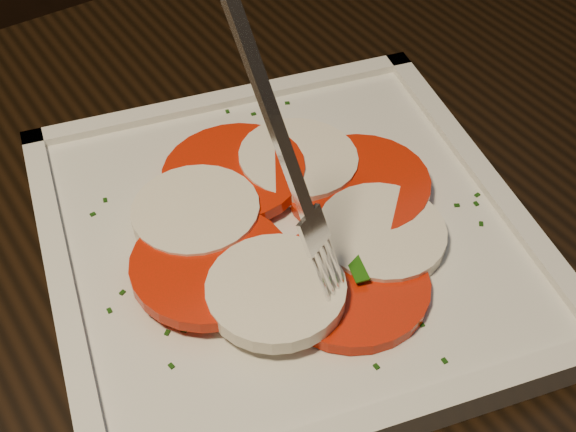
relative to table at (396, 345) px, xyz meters
The scene contains 5 objects.
table is the anchor object (origin of this frame).
chair 0.74m from the table, 90.30° to the left, with size 0.49×0.49×0.93m.
plate 0.13m from the table, 147.46° to the left, with size 0.30×0.30×0.01m, color white.
caprese_salad 0.15m from the table, 147.45° to the left, with size 0.25×0.26×0.02m.
fork 0.24m from the table, behind, with size 0.03×0.07×0.17m, color white, non-canonical shape.
Camera 1 is at (-0.45, -0.42, 1.14)m, focal length 50.00 mm.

